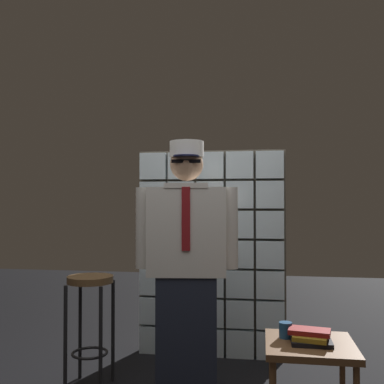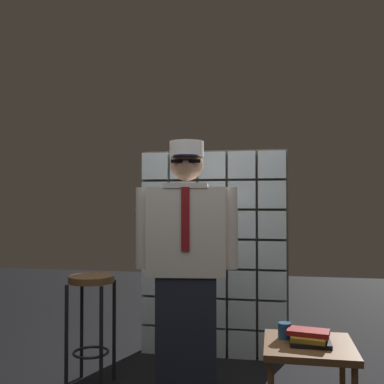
{
  "view_description": "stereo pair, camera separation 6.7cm",
  "coord_description": "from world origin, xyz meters",
  "px_view_note": "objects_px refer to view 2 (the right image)",
  "views": [
    {
      "loc": [
        0.47,
        -2.53,
        1.36
      ],
      "look_at": [
        -0.03,
        0.59,
        1.44
      ],
      "focal_mm": 42.13,
      "sensor_mm": 36.0,
      "label": 1
    },
    {
      "loc": [
        0.53,
        -2.52,
        1.36
      ],
      "look_at": [
        -0.03,
        0.59,
        1.44
      ],
      "focal_mm": 42.13,
      "sensor_mm": 36.0,
      "label": 2
    }
  ],
  "objects_px": {
    "standing_person": "(187,265)",
    "book_stack": "(309,338)",
    "bar_stool": "(91,304)",
    "side_table": "(309,355)",
    "coffee_mug": "(285,331)"
  },
  "relations": [
    {
      "from": "standing_person",
      "to": "book_stack",
      "type": "xyz_separation_m",
      "value": [
        0.79,
        -0.34,
        -0.36
      ]
    },
    {
      "from": "book_stack",
      "to": "bar_stool",
      "type": "bearing_deg",
      "value": 163.13
    },
    {
      "from": "standing_person",
      "to": "side_table",
      "type": "bearing_deg",
      "value": -28.5
    },
    {
      "from": "bar_stool",
      "to": "side_table",
      "type": "distance_m",
      "value": 1.62
    },
    {
      "from": "bar_stool",
      "to": "coffee_mug",
      "type": "distance_m",
      "value": 1.46
    },
    {
      "from": "side_table",
      "to": "coffee_mug",
      "type": "height_order",
      "value": "coffee_mug"
    },
    {
      "from": "bar_stool",
      "to": "coffee_mug",
      "type": "bearing_deg",
      "value": -14.83
    },
    {
      "from": "book_stack",
      "to": "coffee_mug",
      "type": "height_order",
      "value": "coffee_mug"
    },
    {
      "from": "standing_person",
      "to": "book_stack",
      "type": "height_order",
      "value": "standing_person"
    },
    {
      "from": "standing_person",
      "to": "book_stack",
      "type": "bearing_deg",
      "value": -30.0
    },
    {
      "from": "coffee_mug",
      "to": "bar_stool",
      "type": "bearing_deg",
      "value": 165.17
    },
    {
      "from": "bar_stool",
      "to": "side_table",
      "type": "height_order",
      "value": "bar_stool"
    },
    {
      "from": "standing_person",
      "to": "coffee_mug",
      "type": "bearing_deg",
      "value": -27.14
    },
    {
      "from": "standing_person",
      "to": "coffee_mug",
      "type": "relative_size",
      "value": 14.19
    },
    {
      "from": "standing_person",
      "to": "bar_stool",
      "type": "xyz_separation_m",
      "value": [
        -0.75,
        0.13,
        -0.33
      ]
    }
  ]
}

